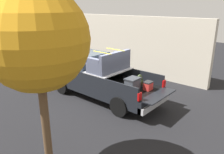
% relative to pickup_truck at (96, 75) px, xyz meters
% --- Properties ---
extents(ground_plane, '(40.00, 40.00, 0.00)m').
position_rel_pickup_truck_xyz_m(ground_plane, '(-0.37, -0.00, -0.98)').
color(ground_plane, black).
extents(pickup_truck, '(6.05, 2.06, 2.23)m').
position_rel_pickup_truck_xyz_m(pickup_truck, '(0.00, 0.00, 0.00)').
color(pickup_truck, black).
rests_on(pickup_truck, ground_plane).
extents(building_facade, '(10.03, 0.36, 3.45)m').
position_rel_pickup_truck_xyz_m(building_facade, '(1.23, -4.22, 0.75)').
color(building_facade, beige).
rests_on(building_facade, ground_plane).
extents(tree_background, '(2.34, 2.34, 4.52)m').
position_rel_pickup_truck_xyz_m(tree_background, '(-2.49, 4.29, 2.36)').
color(tree_background, brown).
rests_on(tree_background, ground_plane).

